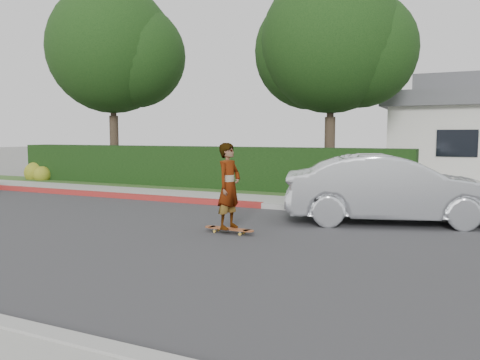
# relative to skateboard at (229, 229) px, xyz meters

# --- Properties ---
(ground) EXTENTS (120.00, 120.00, 0.00)m
(ground) POSITION_rel_skateboard_xyz_m (-1.60, -0.92, -0.09)
(ground) COLOR slate
(ground) RESTS_ON ground
(road) EXTENTS (60.00, 8.00, 0.01)m
(road) POSITION_rel_skateboard_xyz_m (-1.60, -0.92, -0.09)
(road) COLOR #2D2D30
(road) RESTS_ON ground
(curb_far) EXTENTS (60.00, 0.20, 0.15)m
(curb_far) POSITION_rel_skateboard_xyz_m (-1.60, 3.18, -0.02)
(curb_far) COLOR #9E9E99
(curb_far) RESTS_ON ground
(curb_red_section) EXTENTS (12.00, 0.21, 0.15)m
(curb_red_section) POSITION_rel_skateboard_xyz_m (-6.60, 3.18, -0.01)
(curb_red_section) COLOR maroon
(curb_red_section) RESTS_ON ground
(sidewalk_far) EXTENTS (60.00, 1.60, 0.12)m
(sidewalk_far) POSITION_rel_skateboard_xyz_m (-1.60, 4.08, -0.03)
(sidewalk_far) COLOR gray
(sidewalk_far) RESTS_ON ground
(planting_strip) EXTENTS (60.00, 1.60, 0.10)m
(planting_strip) POSITION_rel_skateboard_xyz_m (-1.60, 5.68, -0.04)
(planting_strip) COLOR #2D4C1E
(planting_strip) RESTS_ON ground
(hedge) EXTENTS (15.00, 1.00, 1.50)m
(hedge) POSITION_rel_skateboard_xyz_m (-4.60, 6.28, 0.66)
(hedge) COLOR black
(hedge) RESTS_ON ground
(flowering_shrub) EXTENTS (1.40, 1.00, 0.90)m
(flowering_shrub) POSITION_rel_skateboard_xyz_m (-11.61, 5.81, 0.24)
(flowering_shrub) COLOR #2D4C19
(flowering_shrub) RESTS_ON ground
(tree_left) EXTENTS (5.99, 5.21, 8.00)m
(tree_left) POSITION_rel_skateboard_xyz_m (-9.11, 7.76, 5.17)
(tree_left) COLOR #33261C
(tree_left) RESTS_ON ground
(tree_center) EXTENTS (5.66, 4.84, 7.44)m
(tree_center) POSITION_rel_skateboard_xyz_m (-0.11, 8.26, 4.81)
(tree_center) COLOR #33261C
(tree_center) RESTS_ON ground
(skateboard) EXTENTS (1.06, 0.26, 0.10)m
(skateboard) POSITION_rel_skateboard_xyz_m (0.00, 0.00, 0.00)
(skateboard) COLOR #B99232
(skateboard) RESTS_ON ground
(skateboarder) EXTENTS (0.47, 0.65, 1.64)m
(skateboarder) POSITION_rel_skateboard_xyz_m (0.00, 0.00, 0.84)
(skateboarder) COLOR white
(skateboarder) RESTS_ON skateboard
(car_silver) EXTENTS (4.76, 2.84, 1.48)m
(car_silver) POSITION_rel_skateboard_xyz_m (2.67, 2.45, 0.65)
(car_silver) COLOR silver
(car_silver) RESTS_ON ground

